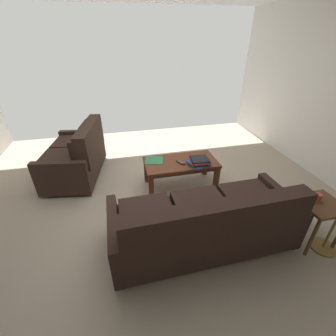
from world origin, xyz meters
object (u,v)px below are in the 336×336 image
coffee_mug (317,198)px  book_stack (199,162)px  coffee_table (181,165)px  tv_remote (181,163)px  sofa_main (206,223)px  loveseat_near (77,156)px  loose_magazine (154,160)px  end_table (319,211)px

coffee_mug → book_stack: 1.50m
coffee_table → tv_remote: 0.10m
tv_remote → sofa_main: bearing=87.7°
loveseat_near → coffee_table: loveseat_near is taller
loveseat_near → loose_magazine: bearing=154.8°
coffee_mug → coffee_table: bearing=-51.2°
coffee_table → loose_magazine: 0.41m
book_stack → loose_magazine: (0.61, -0.30, -0.06)m
loveseat_near → end_table: (-2.75, 2.10, 0.06)m
loveseat_near → coffee_mug: size_ratio=13.66×
book_stack → tv_remote: size_ratio=2.21×
coffee_mug → tv_remote: bearing=-49.4°
coffee_table → loose_magazine: size_ratio=4.10×
loveseat_near → loose_magazine: size_ratio=5.20×
loveseat_near → coffee_mug: loveseat_near is taller
tv_remote → coffee_table: bearing=-109.4°
end_table → loose_magazine: 2.19m
end_table → book_stack: book_stack is taller
book_stack → tv_remote: 0.28m
sofa_main → loose_magazine: size_ratio=7.63×
tv_remote → coffee_mug: bearing=130.6°
tv_remote → end_table: bearing=131.0°
end_table → loveseat_near: bearing=-37.4°
tv_remote → loose_magazine: size_ratio=0.60×
loveseat_near → coffee_table: size_ratio=1.27×
coffee_table → book_stack: (-0.22, 0.19, 0.14)m
sofa_main → coffee_mug: 1.22m
loveseat_near → end_table: 3.46m
coffee_mug → tv_remote: (1.14, -1.33, -0.15)m
tv_remote → loose_magazine: (0.37, -0.17, -0.01)m
loose_magazine → tv_remote: bearing=79.0°
end_table → loose_magazine: bearing=-44.7°
coffee_mug → book_stack: (0.90, -1.20, -0.09)m
end_table → tv_remote: (1.19, -1.37, 0.01)m
tv_remote → loose_magazine: 0.41m
coffee_table → end_table: bearing=129.3°
loose_magazine → book_stack: bearing=77.8°
end_table → coffee_table: bearing=-50.7°
book_stack → end_table: bearing=127.5°
book_stack → coffee_mug: bearing=126.8°
book_stack → coffee_table: bearing=-40.8°
sofa_main → book_stack: sofa_main is taller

